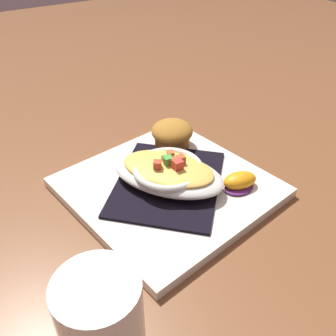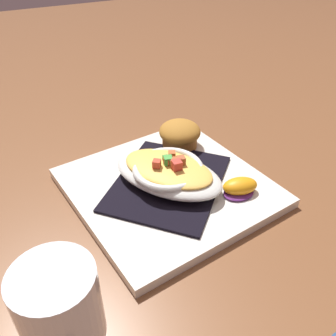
# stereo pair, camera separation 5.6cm
# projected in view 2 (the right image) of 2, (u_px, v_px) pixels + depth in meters

# --- Properties ---
(ground_plane) EXTENTS (2.60, 2.60, 0.00)m
(ground_plane) POSITION_uv_depth(u_px,v_px,m) (168.00, 191.00, 0.59)
(ground_plane) COLOR brown
(square_plate) EXTENTS (0.32, 0.32, 0.02)m
(square_plate) POSITION_uv_depth(u_px,v_px,m) (168.00, 187.00, 0.58)
(square_plate) COLOR white
(square_plate) RESTS_ON ground_plane
(folded_napkin) EXTENTS (0.25, 0.25, 0.00)m
(folded_napkin) POSITION_uv_depth(u_px,v_px,m) (168.00, 182.00, 0.58)
(folded_napkin) COLOR black
(folded_napkin) RESTS_ON square_plate
(gratin_dish) EXTENTS (0.20, 0.18, 0.05)m
(gratin_dish) POSITION_uv_depth(u_px,v_px,m) (168.00, 172.00, 0.56)
(gratin_dish) COLOR silver
(gratin_dish) RESTS_ON folded_napkin
(muffin) EXTENTS (0.07, 0.07, 0.05)m
(muffin) POSITION_uv_depth(u_px,v_px,m) (180.00, 134.00, 0.65)
(muffin) COLOR #A8692D
(muffin) RESTS_ON square_plate
(orange_garnish) EXTENTS (0.04, 0.06, 0.02)m
(orange_garnish) POSITION_uv_depth(u_px,v_px,m) (240.00, 187.00, 0.56)
(orange_garnish) COLOR #592468
(orange_garnish) RESTS_ON square_plate
(stemmed_glass) EXTENTS (0.07, 0.07, 0.15)m
(stemmed_glass) POSITION_uv_depth(u_px,v_px,m) (61.00, 313.00, 0.31)
(stemmed_glass) COLOR white
(stemmed_glass) RESTS_ON ground_plane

